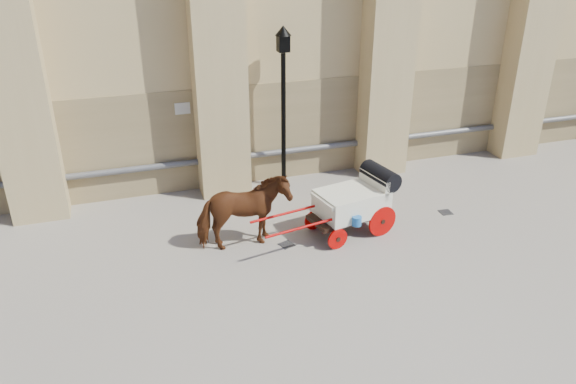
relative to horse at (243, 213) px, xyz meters
name	(u,v)px	position (x,y,z in m)	size (l,w,h in m)	color
ground	(296,246)	(1.21, -0.35, -0.92)	(90.00, 90.00, 0.00)	slate
horse	(243,213)	(0.00, 0.00, 0.00)	(1.00, 2.19, 1.85)	#602B17
carriage	(356,200)	(2.87, -0.08, -0.05)	(3.83, 1.68, 1.62)	black
street_lamp	(283,105)	(1.96, 3.05, 1.58)	(0.44, 0.44, 4.68)	black
drain_grate_near	(287,245)	(1.00, -0.25, -0.92)	(0.32, 0.32, 0.01)	black
drain_grate_far	(446,212)	(5.65, 0.05, -0.92)	(0.32, 0.32, 0.01)	black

